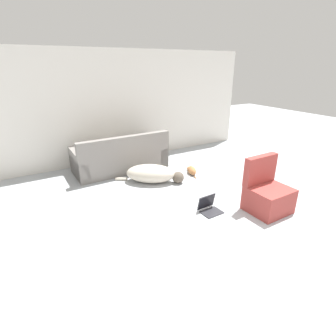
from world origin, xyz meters
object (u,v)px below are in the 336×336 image
Objects in this scene: dog at (152,174)px; side_chair at (267,194)px; couch at (121,158)px; cat at (192,170)px; laptop_open at (209,206)px.

side_chair is (1.11, -1.92, 0.12)m from dog.
cat is (1.25, -1.01, -0.20)m from couch.
dog is 3.58× the size of laptop_open.
side_chair is at bearing 114.96° from couch.
laptop_open is 0.96m from side_chair.
side_chair reaches higher than dog.
dog is at bearing 106.49° from couch.
side_chair is (0.17, -1.87, 0.21)m from cat.
couch is 1.02m from dog.
cat is at bearing 139.73° from couch.
cat is 0.58× the size of side_chair.
side_chair is (0.83, -0.44, 0.21)m from laptop_open.
laptop_open is at bearing 151.09° from side_chair.
dog is 0.95m from cat.
couch is at bearing 101.05° from laptop_open.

